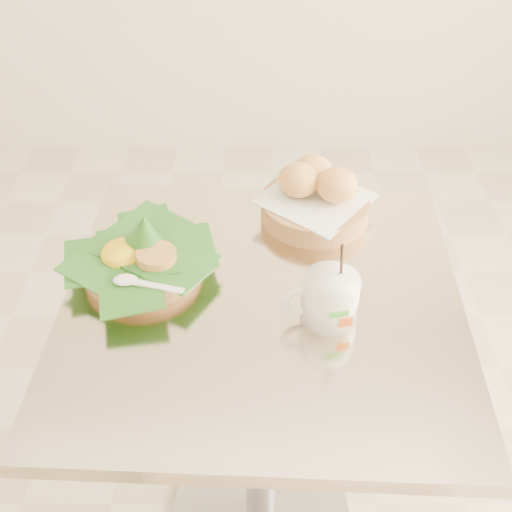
{
  "coord_description": "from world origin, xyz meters",
  "views": [
    {
      "loc": [
        0.14,
        -0.86,
        1.52
      ],
      "look_at": [
        0.14,
        -0.01,
        0.82
      ],
      "focal_mm": 45.0,
      "sensor_mm": 36.0,
      "label": 1
    }
  ],
  "objects_px": {
    "cafe_table": "(262,379)",
    "bread_basket": "(315,197)",
    "rice_basket": "(140,255)",
    "coffee_mug": "(329,297)"
  },
  "relations": [
    {
      "from": "rice_basket",
      "to": "cafe_table",
      "type": "bearing_deg",
      "value": -18.95
    },
    {
      "from": "cafe_table",
      "to": "coffee_mug",
      "type": "xyz_separation_m",
      "value": [
        0.11,
        -0.05,
        0.26
      ]
    },
    {
      "from": "rice_basket",
      "to": "coffee_mug",
      "type": "height_order",
      "value": "coffee_mug"
    },
    {
      "from": "rice_basket",
      "to": "bread_basket",
      "type": "xyz_separation_m",
      "value": [
        0.33,
        0.17,
        0.01
      ]
    },
    {
      "from": "coffee_mug",
      "to": "rice_basket",
      "type": "bearing_deg",
      "value": 159.86
    },
    {
      "from": "rice_basket",
      "to": "coffee_mug",
      "type": "xyz_separation_m",
      "value": [
        0.33,
        -0.12,
        0.01
      ]
    },
    {
      "from": "rice_basket",
      "to": "coffee_mug",
      "type": "relative_size",
      "value": 1.64
    },
    {
      "from": "rice_basket",
      "to": "bread_basket",
      "type": "relative_size",
      "value": 1.03
    },
    {
      "from": "cafe_table",
      "to": "bread_basket",
      "type": "bearing_deg",
      "value": 66.43
    },
    {
      "from": "cafe_table",
      "to": "bread_basket",
      "type": "height_order",
      "value": "bread_basket"
    }
  ]
}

